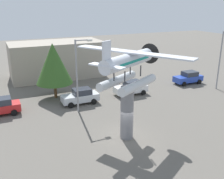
{
  "coord_description": "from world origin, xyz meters",
  "views": [
    {
      "loc": [
        -9.53,
        -17.77,
        11.04
      ],
      "look_at": [
        0.0,
        3.0,
        3.45
      ],
      "focal_mm": 41.88,
      "sensor_mm": 36.0,
      "label": 1
    }
  ],
  "objects_px": {
    "display_pedestal": "(127,113)",
    "car_distant_blue": "(188,77)",
    "storefront_building": "(57,59)",
    "floatplane_monument": "(129,66)",
    "streetlight_primary": "(78,71)",
    "tree_east": "(54,64)",
    "streetlight_secondary": "(221,56)",
    "car_far_white": "(131,88)",
    "car_mid_silver": "(81,96)"
  },
  "relations": [
    {
      "from": "streetlight_primary",
      "to": "tree_east",
      "type": "bearing_deg",
      "value": 104.81
    },
    {
      "from": "car_distant_blue",
      "to": "car_mid_silver",
      "type": "bearing_deg",
      "value": 3.83
    },
    {
      "from": "storefront_building",
      "to": "car_far_white",
      "type": "bearing_deg",
      "value": -62.56
    },
    {
      "from": "display_pedestal",
      "to": "floatplane_monument",
      "type": "height_order",
      "value": "floatplane_monument"
    },
    {
      "from": "streetlight_secondary",
      "to": "storefront_building",
      "type": "bearing_deg",
      "value": 140.23
    },
    {
      "from": "car_far_white",
      "to": "storefront_building",
      "type": "bearing_deg",
      "value": -62.56
    },
    {
      "from": "car_distant_blue",
      "to": "tree_east",
      "type": "distance_m",
      "value": 19.12
    },
    {
      "from": "streetlight_primary",
      "to": "streetlight_secondary",
      "type": "height_order",
      "value": "streetlight_secondary"
    },
    {
      "from": "floatplane_monument",
      "to": "car_far_white",
      "type": "height_order",
      "value": "floatplane_monument"
    },
    {
      "from": "storefront_building",
      "to": "tree_east",
      "type": "distance_m",
      "value": 9.93
    },
    {
      "from": "car_far_white",
      "to": "streetlight_secondary",
      "type": "height_order",
      "value": "streetlight_secondary"
    },
    {
      "from": "display_pedestal",
      "to": "storefront_building",
      "type": "height_order",
      "value": "storefront_building"
    },
    {
      "from": "car_distant_blue",
      "to": "streetlight_primary",
      "type": "bearing_deg",
      "value": 10.4
    },
    {
      "from": "display_pedestal",
      "to": "tree_east",
      "type": "xyz_separation_m",
      "value": [
        -3.22,
        12.53,
        1.95
      ]
    },
    {
      "from": "display_pedestal",
      "to": "floatplane_monument",
      "type": "relative_size",
      "value": 0.48
    },
    {
      "from": "car_mid_silver",
      "to": "streetlight_secondary",
      "type": "height_order",
      "value": "streetlight_secondary"
    },
    {
      "from": "floatplane_monument",
      "to": "car_far_white",
      "type": "bearing_deg",
      "value": 29.94
    },
    {
      "from": "floatplane_monument",
      "to": "storefront_building",
      "type": "bearing_deg",
      "value": 62.15
    },
    {
      "from": "car_mid_silver",
      "to": "tree_east",
      "type": "distance_m",
      "value": 5.12
    },
    {
      "from": "streetlight_primary",
      "to": "floatplane_monument",
      "type": "bearing_deg",
      "value": -74.87
    },
    {
      "from": "display_pedestal",
      "to": "streetlight_secondary",
      "type": "distance_m",
      "value": 18.94
    },
    {
      "from": "car_far_white",
      "to": "streetlight_primary",
      "type": "distance_m",
      "value": 8.7
    },
    {
      "from": "storefront_building",
      "to": "streetlight_primary",
      "type": "bearing_deg",
      "value": -94.54
    },
    {
      "from": "floatplane_monument",
      "to": "car_distant_blue",
      "type": "relative_size",
      "value": 2.28
    },
    {
      "from": "streetlight_primary",
      "to": "tree_east",
      "type": "xyz_separation_m",
      "value": [
        -1.39,
        5.27,
        -0.2
      ]
    },
    {
      "from": "floatplane_monument",
      "to": "storefront_building",
      "type": "xyz_separation_m",
      "value": [
        -0.77,
        21.93,
        -3.55
      ]
    },
    {
      "from": "floatplane_monument",
      "to": "streetlight_primary",
      "type": "relative_size",
      "value": 1.26
    },
    {
      "from": "streetlight_primary",
      "to": "storefront_building",
      "type": "relative_size",
      "value": 0.55
    },
    {
      "from": "display_pedestal",
      "to": "storefront_building",
      "type": "xyz_separation_m",
      "value": [
        -0.66,
        22.0,
        0.42
      ]
    },
    {
      "from": "car_distant_blue",
      "to": "streetlight_primary",
      "type": "height_order",
      "value": "streetlight_primary"
    },
    {
      "from": "streetlight_primary",
      "to": "streetlight_secondary",
      "type": "distance_m",
      "value": 19.34
    },
    {
      "from": "display_pedestal",
      "to": "car_distant_blue",
      "type": "xyz_separation_m",
      "value": [
        15.48,
        10.43,
        -1.42
      ]
    },
    {
      "from": "car_distant_blue",
      "to": "streetlight_secondary",
      "type": "bearing_deg",
      "value": 119.76
    },
    {
      "from": "streetlight_primary",
      "to": "streetlight_secondary",
      "type": "bearing_deg",
      "value": -1.12
    },
    {
      "from": "storefront_building",
      "to": "streetlight_secondary",
      "type": "bearing_deg",
      "value": -39.77
    },
    {
      "from": "display_pedestal",
      "to": "streetlight_secondary",
      "type": "height_order",
      "value": "streetlight_secondary"
    },
    {
      "from": "car_mid_silver",
      "to": "tree_east",
      "type": "relative_size",
      "value": 0.63
    },
    {
      "from": "streetlight_secondary",
      "to": "streetlight_primary",
      "type": "bearing_deg",
      "value": 178.88
    },
    {
      "from": "floatplane_monument",
      "to": "streetlight_primary",
      "type": "xyz_separation_m",
      "value": [
        -1.94,
        7.19,
        -1.83
      ]
    },
    {
      "from": "car_distant_blue",
      "to": "storefront_building",
      "type": "bearing_deg",
      "value": -35.64
    },
    {
      "from": "car_mid_silver",
      "to": "streetlight_primary",
      "type": "bearing_deg",
      "value": 69.93
    },
    {
      "from": "storefront_building",
      "to": "tree_east",
      "type": "bearing_deg",
      "value": -105.15
    },
    {
      "from": "car_far_white",
      "to": "car_distant_blue",
      "type": "distance_m",
      "value": 9.78
    },
    {
      "from": "car_far_white",
      "to": "storefront_building",
      "type": "height_order",
      "value": "storefront_building"
    },
    {
      "from": "car_distant_blue",
      "to": "storefront_building",
      "type": "distance_m",
      "value": 19.94
    },
    {
      "from": "display_pedestal",
      "to": "car_distant_blue",
      "type": "relative_size",
      "value": 1.09
    },
    {
      "from": "tree_east",
      "to": "display_pedestal",
      "type": "bearing_deg",
      "value": -75.56
    },
    {
      "from": "car_distant_blue",
      "to": "streetlight_primary",
      "type": "xyz_separation_m",
      "value": [
        -17.31,
        -3.18,
        3.56
      ]
    },
    {
      "from": "car_mid_silver",
      "to": "streetlight_secondary",
      "type": "distance_m",
      "value": 19.08
    },
    {
      "from": "storefront_building",
      "to": "tree_east",
      "type": "xyz_separation_m",
      "value": [
        -2.56,
        -9.47,
        1.53
      ]
    }
  ]
}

